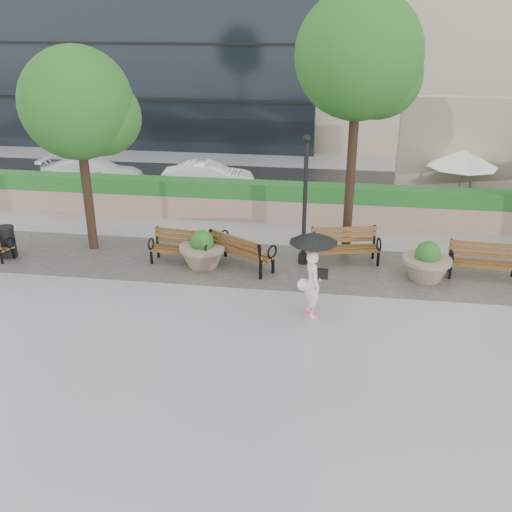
# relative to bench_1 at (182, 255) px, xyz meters

# --- Properties ---
(ground) EXTENTS (100.00, 100.00, 0.00)m
(ground) POSITION_rel_bench_1_xyz_m (2.07, -2.77, -0.29)
(ground) COLOR gray
(ground) RESTS_ON ground
(cobble_strip) EXTENTS (28.00, 3.20, 0.01)m
(cobble_strip) POSITION_rel_bench_1_xyz_m (2.07, 0.23, -0.28)
(cobble_strip) COLOR #383330
(cobble_strip) RESTS_ON ground
(hedge_wall) EXTENTS (24.00, 0.80, 1.35)m
(hedge_wall) POSITION_rel_bench_1_xyz_m (2.07, 4.23, 0.38)
(hedge_wall) COLOR #966E61
(hedge_wall) RESTS_ON ground
(asphalt_street) EXTENTS (40.00, 7.00, 0.00)m
(asphalt_street) POSITION_rel_bench_1_xyz_m (2.07, 8.23, -0.29)
(asphalt_street) COLOR black
(asphalt_street) RESTS_ON ground
(bench_1) EXTENTS (1.87, 0.89, 0.97)m
(bench_1) POSITION_rel_bench_1_xyz_m (0.00, 0.00, 0.00)
(bench_1) COLOR brown
(bench_1) RESTS_ON ground
(bench_2) EXTENTS (2.04, 1.68, 1.04)m
(bench_2) POSITION_rel_bench_1_xyz_m (1.78, -0.03, 0.02)
(bench_2) COLOR brown
(bench_2) RESTS_ON ground
(bench_3) EXTENTS (2.06, 1.19, 1.04)m
(bench_3) POSITION_rel_bench_1_xyz_m (4.70, 0.70, 0.02)
(bench_3) COLOR brown
(bench_3) RESTS_ON ground
(bench_4) EXTENTS (1.85, 0.83, 0.97)m
(bench_4) POSITION_rel_bench_1_xyz_m (8.45, 0.25, -0.00)
(bench_4) COLOR brown
(bench_4) RESTS_ON ground
(planter_left) EXTENTS (1.32, 1.32, 1.11)m
(planter_left) POSITION_rel_bench_1_xyz_m (0.64, -0.10, 0.14)
(planter_left) COLOR #7F6B56
(planter_left) RESTS_ON ground
(planter_right) EXTENTS (1.32, 1.32, 1.11)m
(planter_right) POSITION_rel_bench_1_xyz_m (6.91, -0.07, 0.15)
(planter_right) COLOR #7F6B56
(planter_right) RESTS_ON ground
(trash_bin) EXTENTS (0.54, 0.54, 0.90)m
(trash_bin) POSITION_rel_bench_1_xyz_m (-5.33, -0.24, 0.16)
(trash_bin) COLOR black
(trash_bin) RESTS_ON ground
(lamppost) EXTENTS (0.28, 0.28, 3.80)m
(lamppost) POSITION_rel_bench_1_xyz_m (3.49, 0.54, 1.38)
(lamppost) COLOR black
(lamppost) RESTS_ON ground
(tree_0) EXTENTS (3.32, 3.20, 6.03)m
(tree_0) POSITION_rel_bench_1_xyz_m (-2.92, 0.85, 4.02)
(tree_0) COLOR black
(tree_0) RESTS_ON ground
(tree_1) EXTENTS (3.61, 3.54, 7.49)m
(tree_1) POSITION_rel_bench_1_xyz_m (4.89, 1.99, 5.27)
(tree_1) COLOR black
(tree_1) RESTS_ON ground
(patio_umb_white) EXTENTS (2.50, 2.50, 2.30)m
(patio_umb_white) POSITION_rel_bench_1_xyz_m (8.77, 6.12, 1.70)
(patio_umb_white) COLOR black
(patio_umb_white) RESTS_ON ground
(car_left) EXTENTS (4.44, 2.05, 1.26)m
(car_left) POSITION_rel_bench_1_xyz_m (-5.82, 7.35, 0.34)
(car_left) COLOR silver
(car_left) RESTS_ON ground
(car_right) EXTENTS (3.82, 1.71, 1.22)m
(car_right) POSITION_rel_bench_1_xyz_m (-0.88, 7.35, 0.32)
(car_right) COLOR silver
(car_right) RESTS_ON ground
(pedestrian) EXTENTS (1.16, 1.16, 2.12)m
(pedestrian) POSITION_rel_bench_1_xyz_m (3.91, -2.52, 1.00)
(pedestrian) COLOR beige
(pedestrian) RESTS_ON ground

